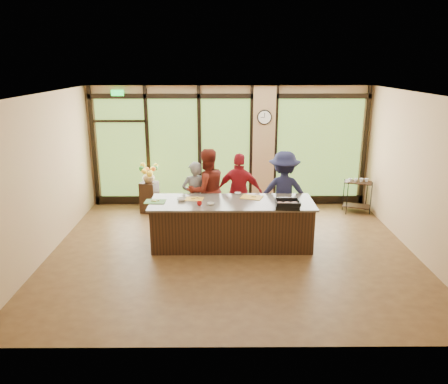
{
  "coord_description": "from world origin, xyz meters",
  "views": [
    {
      "loc": [
        -0.21,
        -7.83,
        3.54
      ],
      "look_at": [
        -0.15,
        0.4,
        1.08
      ],
      "focal_mm": 35.0,
      "sensor_mm": 36.0,
      "label": 1
    }
  ],
  "objects_px": {
    "roasting_pan": "(287,206)",
    "island_base": "(232,224)",
    "cook_left": "(195,197)",
    "flower_stand": "(150,197)",
    "cook_right": "(284,192)",
    "bar_cart": "(357,192)"
  },
  "relations": [
    {
      "from": "cook_right",
      "to": "flower_stand",
      "type": "bearing_deg",
      "value": -17.62
    },
    {
      "from": "island_base",
      "to": "bar_cart",
      "type": "xyz_separation_m",
      "value": [
        3.1,
        1.99,
        0.07
      ]
    },
    {
      "from": "roasting_pan",
      "to": "flower_stand",
      "type": "relative_size",
      "value": 0.59
    },
    {
      "from": "cook_left",
      "to": "island_base",
      "type": "bearing_deg",
      "value": 121.09
    },
    {
      "from": "island_base",
      "to": "cook_left",
      "type": "bearing_deg",
      "value": 134.87
    },
    {
      "from": "cook_right",
      "to": "flower_stand",
      "type": "height_order",
      "value": "cook_right"
    },
    {
      "from": "cook_left",
      "to": "roasting_pan",
      "type": "xyz_separation_m",
      "value": [
        1.8,
        -1.18,
        0.18
      ]
    },
    {
      "from": "island_base",
      "to": "bar_cart",
      "type": "bearing_deg",
      "value": 32.67
    },
    {
      "from": "bar_cart",
      "to": "roasting_pan",
      "type": "bearing_deg",
      "value": -109.98
    },
    {
      "from": "cook_left",
      "to": "roasting_pan",
      "type": "distance_m",
      "value": 2.16
    },
    {
      "from": "island_base",
      "to": "cook_right",
      "type": "bearing_deg",
      "value": 33.32
    },
    {
      "from": "cook_left",
      "to": "flower_stand",
      "type": "xyz_separation_m",
      "value": [
        -1.19,
        1.27,
        -0.4
      ]
    },
    {
      "from": "cook_right",
      "to": "roasting_pan",
      "type": "xyz_separation_m",
      "value": [
        -0.09,
        -1.15,
        0.07
      ]
    },
    {
      "from": "island_base",
      "to": "bar_cart",
      "type": "height_order",
      "value": "island_base"
    },
    {
      "from": "roasting_pan",
      "to": "flower_stand",
      "type": "distance_m",
      "value": 3.91
    },
    {
      "from": "cook_right",
      "to": "roasting_pan",
      "type": "bearing_deg",
      "value": 90.86
    },
    {
      "from": "island_base",
      "to": "flower_stand",
      "type": "bearing_deg",
      "value": 133.85
    },
    {
      "from": "island_base",
      "to": "roasting_pan",
      "type": "xyz_separation_m",
      "value": [
        1.03,
        -0.41,
        0.52
      ]
    },
    {
      "from": "roasting_pan",
      "to": "island_base",
      "type": "bearing_deg",
      "value": 163.71
    },
    {
      "from": "cook_left",
      "to": "cook_right",
      "type": "distance_m",
      "value": 1.89
    },
    {
      "from": "island_base",
      "to": "flower_stand",
      "type": "distance_m",
      "value": 2.83
    },
    {
      "from": "bar_cart",
      "to": "island_base",
      "type": "bearing_deg",
      "value": -126.51
    }
  ]
}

